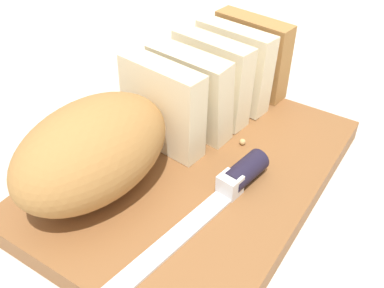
{
  "coord_description": "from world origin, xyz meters",
  "views": [
    {
      "loc": [
        -0.31,
        -0.22,
        0.36
      ],
      "look_at": [
        0.0,
        0.0,
        0.06
      ],
      "focal_mm": 42.0,
      "sensor_mm": 36.0,
      "label": 1
    }
  ],
  "objects": [
    {
      "name": "ground_plane",
      "position": [
        0.0,
        0.0,
        0.0
      ],
      "size": [
        3.0,
        3.0,
        0.0
      ],
      "primitive_type": "plane",
      "color": "beige"
    },
    {
      "name": "bread_loaf",
      "position": [
        -0.0,
        0.05,
        0.08
      ],
      "size": [
        0.38,
        0.14,
        0.1
      ],
      "rotation": [
        0.0,
        0.0,
        -0.1
      ],
      "color": "#A8753D",
      "rests_on": "cutting_board"
    },
    {
      "name": "cutting_board",
      "position": [
        0.0,
        0.0,
        0.01
      ],
      "size": [
        0.38,
        0.28,
        0.03
      ],
      "primitive_type": "cube",
      "rotation": [
        0.0,
        0.0,
        0.04
      ],
      "color": "brown",
      "rests_on": "ground_plane"
    },
    {
      "name": "crumb_near_loaf",
      "position": [
        0.06,
        -0.03,
        0.03
      ],
      "size": [
        0.01,
        0.01,
        0.01
      ],
      "primitive_type": "sphere",
      "color": "tan",
      "rests_on": "cutting_board"
    },
    {
      "name": "crumb_near_knife",
      "position": [
        0.02,
        0.0,
        0.03
      ],
      "size": [
        0.0,
        0.0,
        0.0
      ],
      "primitive_type": "sphere",
      "color": "tan",
      "rests_on": "cutting_board"
    },
    {
      "name": "bread_knife",
      "position": [
        -0.02,
        -0.06,
        0.04
      ],
      "size": [
        0.27,
        0.05,
        0.03
      ],
      "rotation": [
        0.0,
        0.0,
        3.03
      ],
      "color": "silver",
      "rests_on": "cutting_board"
    }
  ]
}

